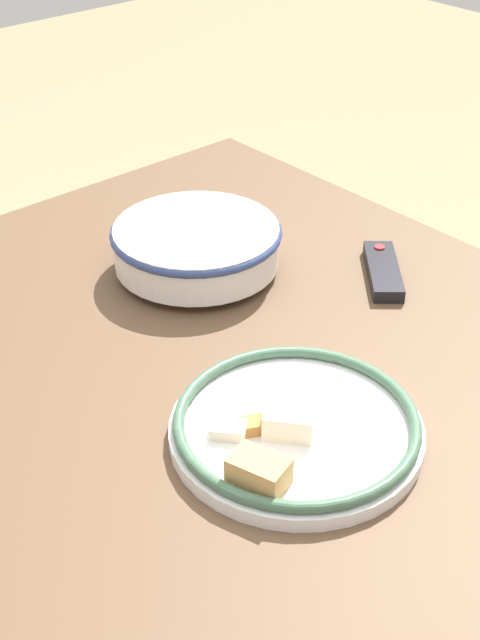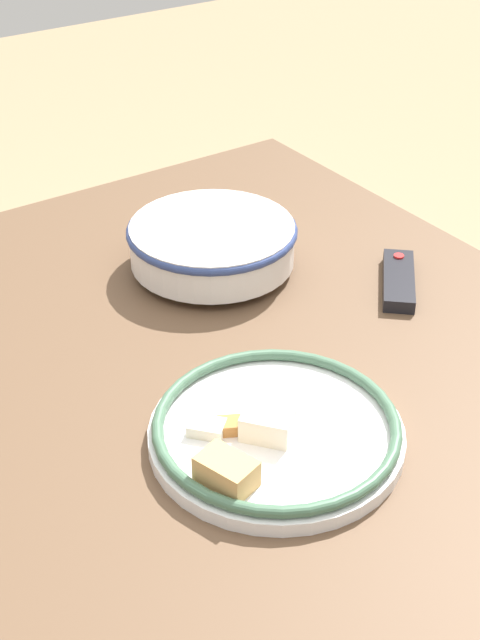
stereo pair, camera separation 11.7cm
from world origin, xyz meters
The scene contains 4 objects.
dining_table centered at (0.00, 0.00, 0.64)m, with size 1.20×0.97×0.72m.
noodle_bowl centered at (-0.24, 0.11, 0.77)m, with size 0.26×0.26×0.07m.
food_plate centered at (0.13, -0.05, 0.74)m, with size 0.30×0.30×0.05m.
tv_remote centered at (-0.04, 0.31, 0.73)m, with size 0.14×0.13×0.02m.
Camera 2 is at (0.75, -0.52, 1.42)m, focal length 50.00 mm.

